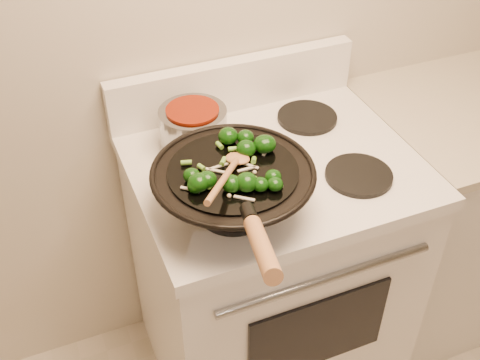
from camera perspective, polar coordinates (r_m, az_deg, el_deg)
name	(u,v)px	position (r m, az deg, el deg)	size (l,w,h in m)	color
stove	(268,270)	(1.97, 2.71, -8.54)	(0.78, 0.67, 1.08)	white
counter_unit	(472,203)	(2.38, 21.17, -2.07)	(0.88, 0.62, 0.91)	white
wok	(233,188)	(1.44, -0.62, -0.79)	(0.40, 0.65, 0.27)	black
stirfry	(238,164)	(1.40, -0.22, 1.55)	(0.26, 0.26, 0.04)	#0B3307
wooden_spoon	(230,170)	(1.37, -0.98, 0.94)	(0.19, 0.24, 0.08)	#A86F42
saucepan	(193,126)	(1.68, -4.43, 5.10)	(0.19, 0.30, 0.11)	gray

